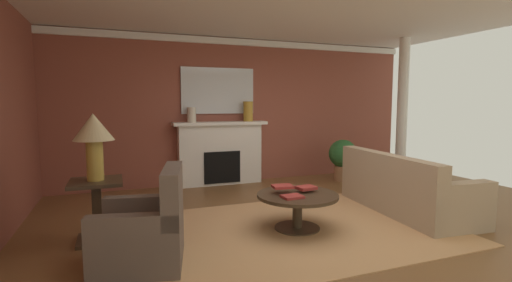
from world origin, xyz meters
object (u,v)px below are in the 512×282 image
(potted_plant, at_px, (343,156))
(fireplace, at_px, (220,155))
(sofa, at_px, (404,191))
(mantel_mirror, at_px, (218,91))
(side_table, at_px, (97,206))
(table_lamp, at_px, (94,134))
(coffee_table, at_px, (297,203))
(vase_mantel_right, at_px, (248,111))
(armchair_near_window, at_px, (144,234))
(vase_mantel_left, at_px, (192,115))

(potted_plant, bearing_deg, fireplace, 166.62)
(sofa, bearing_deg, potted_plant, 79.45)
(mantel_mirror, height_order, side_table, mantel_mirror)
(fireplace, relative_size, table_lamp, 2.40)
(coffee_table, bearing_deg, side_table, 168.29)
(coffee_table, distance_m, table_lamp, 2.50)
(coffee_table, bearing_deg, sofa, 4.13)
(coffee_table, bearing_deg, table_lamp, 168.29)
(side_table, distance_m, vase_mantel_right, 3.64)
(armchair_near_window, bearing_deg, potted_plant, 32.99)
(vase_mantel_right, height_order, potted_plant, vase_mantel_right)
(armchair_near_window, xyz_separation_m, vase_mantel_left, (1.09, 3.13, 1.04))
(fireplace, xyz_separation_m, vase_mantel_right, (0.55, -0.05, 0.83))
(side_table, bearing_deg, armchair_near_window, -62.03)
(mantel_mirror, height_order, table_lamp, mantel_mirror)
(fireplace, xyz_separation_m, armchair_near_window, (-1.64, -3.18, -0.26))
(potted_plant, bearing_deg, coffee_table, -134.18)
(fireplace, height_order, sofa, fireplace)
(table_lamp, bearing_deg, coffee_table, -11.71)
(vase_mantel_right, distance_m, potted_plant, 2.11)
(side_table, bearing_deg, mantel_mirror, 49.61)
(vase_mantel_right, bearing_deg, mantel_mirror, 162.82)
(table_lamp, relative_size, vase_mantel_left, 2.71)
(mantel_mirror, xyz_separation_m, vase_mantel_left, (-0.55, -0.17, -0.45))
(vase_mantel_right, distance_m, vase_mantel_left, 1.10)
(table_lamp, distance_m, potted_plant, 4.87)
(coffee_table, bearing_deg, vase_mantel_right, 82.77)
(coffee_table, bearing_deg, fireplace, 94.06)
(sofa, xyz_separation_m, vase_mantel_left, (-2.54, 2.63, 1.05))
(fireplace, relative_size, potted_plant, 2.16)
(fireplace, xyz_separation_m, side_table, (-2.09, -2.34, -0.17))
(coffee_table, xyz_separation_m, vase_mantel_right, (0.35, 2.76, 1.06))
(table_lamp, height_order, vase_mantel_right, vase_mantel_right)
(armchair_near_window, relative_size, coffee_table, 0.95)
(vase_mantel_left, distance_m, potted_plant, 3.10)
(armchair_near_window, distance_m, vase_mantel_left, 3.48)
(coffee_table, xyz_separation_m, side_table, (-2.29, 0.47, 0.06))
(coffee_table, distance_m, side_table, 2.34)
(coffee_table, relative_size, vase_mantel_right, 2.60)
(potted_plant, bearing_deg, armchair_near_window, -147.01)
(armchair_near_window, distance_m, coffee_table, 1.88)
(armchair_near_window, height_order, potted_plant, armchair_near_window)
(fireplace, relative_size, armchair_near_window, 1.89)
(sofa, height_order, vase_mantel_left, vase_mantel_left)
(sofa, relative_size, side_table, 3.09)
(table_lamp, bearing_deg, mantel_mirror, 49.61)
(vase_mantel_left, relative_size, potted_plant, 0.33)
(potted_plant, bearing_deg, side_table, -158.40)
(armchair_near_window, bearing_deg, fireplace, 62.66)
(table_lamp, xyz_separation_m, vase_mantel_right, (2.64, 2.29, 0.17))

